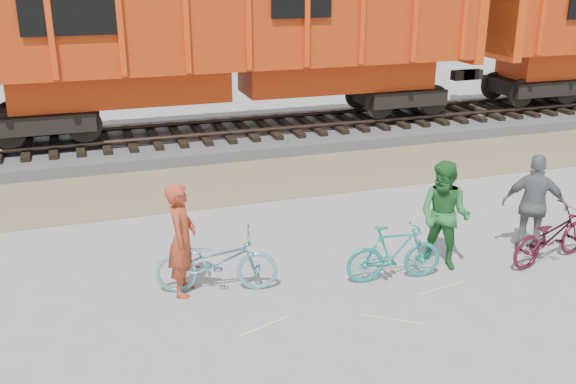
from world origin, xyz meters
name	(u,v)px	position (x,y,z in m)	size (l,w,h in m)	color
ground	(311,290)	(0.00, 0.00, 0.00)	(120.00, 120.00, 0.00)	#9E9E99
gravel_strip	(230,183)	(0.00, 5.50, 0.01)	(120.00, 3.00, 0.02)	#877653
ballast_bed	(201,140)	(0.00, 9.00, 0.15)	(120.00, 4.00, 0.30)	slate
track	(200,129)	(0.00, 9.00, 0.47)	(120.00, 2.60, 0.24)	black
hopper_car_center	(234,35)	(1.04, 9.00, 3.01)	(14.00, 3.13, 4.65)	black
bicycle_blue	(216,261)	(-1.40, 0.47, 0.50)	(0.67, 1.91, 1.00)	#6CA6BB
bicycle_teal	(394,253)	(1.39, -0.09, 0.48)	(0.45, 1.60, 0.96)	teal
bicycle_maroon	(551,236)	(4.26, -0.31, 0.48)	(0.63, 1.82, 0.95)	#481020
person_solo	(182,239)	(-1.90, 0.57, 0.90)	(0.66, 0.43, 1.80)	#AE3E21
person_man	(444,216)	(2.39, 0.11, 0.92)	(0.90, 0.70, 1.85)	#286E31
person_woman	(534,205)	(4.16, 0.09, 0.91)	(1.06, 0.44, 1.82)	slate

